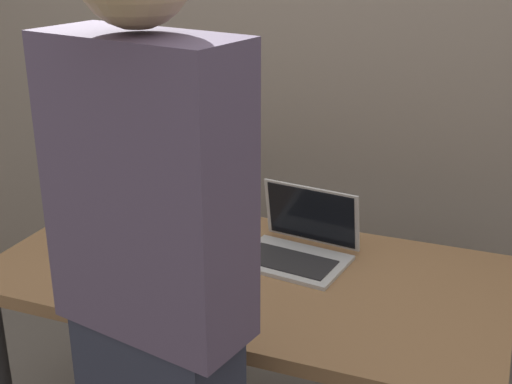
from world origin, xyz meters
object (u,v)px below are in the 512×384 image
at_px(beer_bottle_amber, 179,189).
at_px(person_figure, 155,319).
at_px(beer_bottle_brown, 157,190).
at_px(beer_bottle_green, 145,182).
at_px(laptop, 299,243).

bearing_deg(beer_bottle_amber, person_figure, -65.59).
distance_m(beer_bottle_brown, beer_bottle_green, 0.08).
distance_m(laptop, beer_bottle_amber, 0.47).
xyz_separation_m(beer_bottle_amber, beer_bottle_green, (-0.15, 0.04, -0.01)).
distance_m(beer_bottle_amber, beer_bottle_green, 0.16).
height_order(beer_bottle_green, person_figure, person_figure).
xyz_separation_m(beer_bottle_amber, person_figure, (0.37, -0.81, 0.05)).
bearing_deg(beer_bottle_brown, beer_bottle_amber, -4.55).
relative_size(laptop, beer_bottle_green, 1.13).
bearing_deg(beer_bottle_green, person_figure, -58.57).
relative_size(laptop, beer_bottle_amber, 1.11).
xyz_separation_m(beer_bottle_brown, person_figure, (0.46, -0.82, 0.06)).
bearing_deg(beer_bottle_brown, person_figure, -60.86).
bearing_deg(beer_bottle_amber, beer_bottle_brown, 175.45).
bearing_deg(laptop, beer_bottle_amber, 168.68).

